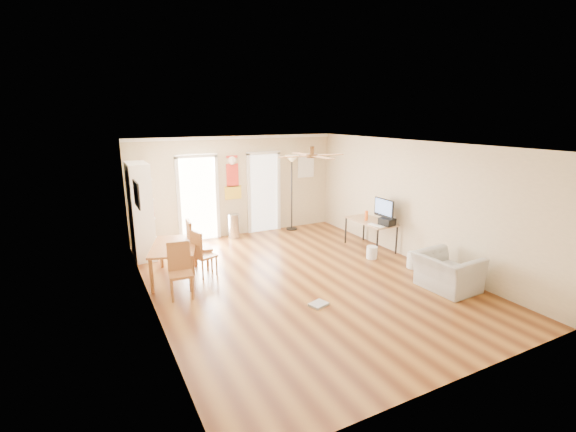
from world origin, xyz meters
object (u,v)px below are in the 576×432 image
dining_chair_right_a (200,245)px  bookshelf (141,211)px  trash_can (234,226)px  computer_desk (370,234)px  printer (387,222)px  dining_chair_near (181,271)px  torchiere_lamp (292,193)px  wastebasket_b (414,260)px  dining_table (175,262)px  armchair (447,272)px  wastebasket_a (372,252)px  dining_chair_right_b (204,253)px

dining_chair_right_a → bookshelf: bearing=37.7°
trash_can → computer_desk: size_ratio=0.50×
dining_chair_right_a → printer: dining_chair_right_a is taller
dining_chair_right_a → trash_can: dining_chair_right_a is taller
bookshelf → dining_chair_near: 2.56m
torchiere_lamp → wastebasket_b: torchiere_lamp is taller
trash_can → computer_desk: bearing=-41.4°
dining_chair_near → printer: (4.69, 0.12, 0.29)m
dining_table → armchair: size_ratio=1.33×
computer_desk → printer: (0.07, -0.48, 0.42)m
dining_table → torchiere_lamp: size_ratio=0.66×
torchiere_lamp → computer_desk: (0.90, -2.30, -0.69)m
computer_desk → wastebasket_a: computer_desk is taller
dining_chair_near → wastebasket_b: size_ratio=2.93×
computer_desk → wastebasket_a: (-0.40, -0.58, -0.20)m
torchiere_lamp → armchair: bearing=-82.0°
trash_can → printer: (2.68, -2.78, 0.45)m
dining_table → computer_desk: bearing=-3.8°
dining_chair_right_b → printer: bearing=-116.7°
armchair → torchiere_lamp: bearing=5.4°
dining_chair_near → trash_can: dining_chair_near is taller
torchiere_lamp → wastebasket_b: 3.95m
dining_chair_right_a → wastebasket_b: bearing=-111.8°
torchiere_lamp → printer: bearing=-70.8°
printer → wastebasket_a: bearing=-178.2°
dining_chair_right_a → trash_can: bearing=-33.3°
trash_can → wastebasket_b: (2.63, -3.74, -0.16)m
bookshelf → dining_chair_right_a: size_ratio=2.00×
dining_chair_right_a → dining_chair_near: 1.27m
printer → armchair: (-0.30, -2.01, -0.43)m
wastebasket_b → dining_chair_right_b: bearing=158.1°
dining_chair_right_b → wastebasket_a: dining_chair_right_b is taller
dining_chair_right_b → dining_chair_near: dining_chair_near is taller
wastebasket_a → bookshelf: bearing=151.3°
dining_chair_right_b → torchiere_lamp: size_ratio=0.45×
dining_chair_right_a → printer: size_ratio=3.38×
dining_chair_right_a → dining_chair_right_b: 0.33m
dining_chair_right_a → computer_desk: dining_chair_right_a is taller
dining_chair_near → computer_desk: (4.62, 0.60, -0.14)m
dining_chair_right_a → printer: bearing=-99.6°
dining_chair_right_b → dining_chair_near: size_ratio=0.97×
dining_chair_right_a → torchiere_lamp: (3.08, 1.81, 0.50)m
bookshelf → wastebasket_a: 5.21m
computer_desk → printer: printer is taller
bookshelf → dining_table: size_ratio=1.56×
computer_desk → wastebasket_a: size_ratio=4.61×
wastebasket_a → wastebasket_b: wastebasket_b is taller
printer → dining_chair_right_a: bearing=156.5°
dining_chair_right_b → dining_chair_near: (-0.64, -0.77, 0.02)m
wastebasket_a → dining_chair_right_a: bearing=163.2°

